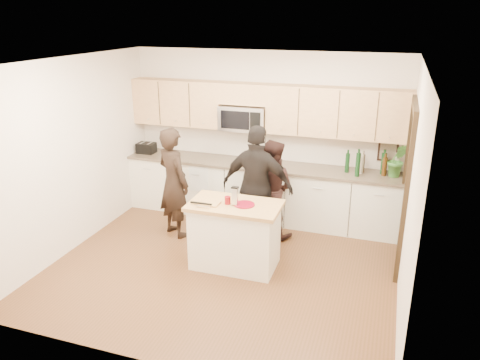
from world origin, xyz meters
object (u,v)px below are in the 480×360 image
(woman_right, at_px, (257,187))
(toaster, at_px, (146,148))
(island, at_px, (235,235))
(woman_center, at_px, (271,188))
(woman_left, at_px, (174,183))

(woman_right, bearing_deg, toaster, -18.72)
(island, relative_size, toaster, 4.04)
(woman_center, bearing_deg, toaster, 0.02)
(island, height_order, toaster, toaster)
(toaster, relative_size, woman_right, 0.17)
(island, relative_size, woman_left, 0.72)
(toaster, xyz_separation_m, woman_left, (1.00, -1.00, -0.18))
(island, relative_size, woman_right, 0.67)
(island, bearing_deg, toaster, 142.84)
(island, xyz_separation_m, toaster, (-2.19, 1.61, 0.57))
(woman_left, bearing_deg, woman_center, -132.58)
(toaster, height_order, woman_center, woman_center)
(woman_center, bearing_deg, island, 92.01)
(woman_left, xyz_separation_m, woman_center, (1.39, 0.46, -0.09))
(island, distance_m, woman_center, 1.13)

